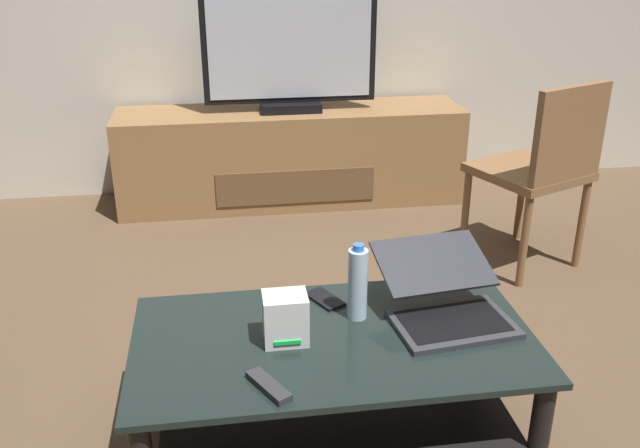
# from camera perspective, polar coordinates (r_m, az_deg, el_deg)

# --- Properties ---
(ground_plane) EXTENTS (7.68, 7.68, 0.00)m
(ground_plane) POSITION_cam_1_polar(r_m,az_deg,el_deg) (2.46, 1.74, -14.66)
(ground_plane) COLOR brown
(coffee_table) EXTENTS (1.20, 0.65, 0.39)m
(coffee_table) POSITION_cam_1_polar(r_m,az_deg,el_deg) (2.16, 1.09, -11.90)
(coffee_table) COLOR black
(coffee_table) RESTS_ON ground
(media_cabinet) EXTENTS (1.97, 0.46, 0.55)m
(media_cabinet) POSITION_cam_1_polar(r_m,az_deg,el_deg) (4.07, -2.39, 5.62)
(media_cabinet) COLOR olive
(media_cabinet) RESTS_ON ground
(television) EXTENTS (0.95, 0.20, 0.64)m
(television) POSITION_cam_1_polar(r_m,az_deg,el_deg) (3.91, -2.50, 13.67)
(television) COLOR black
(television) RESTS_ON media_cabinet
(dining_chair) EXTENTS (0.58, 0.58, 0.90)m
(dining_chair) POSITION_cam_1_polar(r_m,az_deg,el_deg) (3.31, 17.86, 4.63)
(dining_chair) COLOR brown
(dining_chair) RESTS_ON ground
(laptop) EXTENTS (0.40, 0.45, 0.18)m
(laptop) POSITION_cam_1_polar(r_m,az_deg,el_deg) (2.21, 10.20, -6.04)
(laptop) COLOR #333338
(laptop) RESTS_ON coffee_table
(router_box) EXTENTS (0.13, 0.11, 0.15)m
(router_box) POSITION_cam_1_polar(r_m,az_deg,el_deg) (2.04, -2.86, -7.74)
(router_box) COLOR white
(router_box) RESTS_ON coffee_table
(water_bottle_near) EXTENTS (0.06, 0.06, 0.25)m
(water_bottle_near) POSITION_cam_1_polar(r_m,az_deg,el_deg) (2.14, 3.11, -4.89)
(water_bottle_near) COLOR silver
(water_bottle_near) RESTS_ON coffee_table
(cell_phone) EXTENTS (0.13, 0.16, 0.01)m
(cell_phone) POSITION_cam_1_polar(r_m,az_deg,el_deg) (2.28, 0.38, -6.18)
(cell_phone) COLOR black
(cell_phone) RESTS_ON coffee_table
(tv_remote) EXTENTS (0.12, 0.16, 0.02)m
(tv_remote) POSITION_cam_1_polar(r_m,az_deg,el_deg) (1.89, -4.24, -13.14)
(tv_remote) COLOR #2D2D30
(tv_remote) RESTS_ON coffee_table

